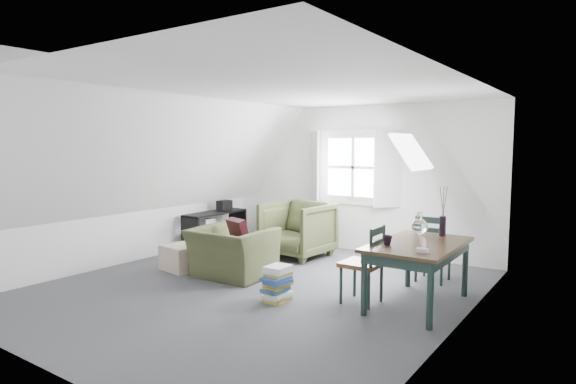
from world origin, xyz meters
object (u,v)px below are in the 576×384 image
Objects in this scene: armchair_near at (232,277)px; magazine_stack at (277,284)px; dining_table at (418,251)px; media_shelf at (214,232)px; ottoman at (184,257)px; dining_chair_near at (364,263)px; dining_chair_far at (432,247)px; armchair_far at (297,256)px.

armchair_near is 1.26m from magazine_stack.
dining_table is at bearing -174.73° from armchair_near.
dining_table reaches higher than media_shelf.
dining_chair_near is (2.86, 0.11, 0.29)m from ottoman.
dining_chair_far reaches higher than ottoman.
magazine_stack is (1.07, -2.04, 0.21)m from armchair_far.
dining_chair_far reaches higher than dining_table.
magazine_stack reaches higher than armchair_near.
media_shelf is 3.21m from magazine_stack.
armchair_near is at bearing -169.92° from dining_table.
ottoman is (-0.85, -0.09, 0.18)m from armchair_near.
media_shelf reaches higher than armchair_near.
dining_table reaches higher than magazine_stack.
dining_chair_far reaches higher than armchair_near.
armchair_far is (0.07, 1.54, 0.00)m from armchair_near.
media_shelf reaches higher than magazine_stack.
armchair_near is 2.77m from dining_chair_far.
dining_chair_far is 0.99× the size of dining_chair_near.
ottoman is 1.52m from media_shelf.
media_shelf is at bearing 117.09° from ottoman.
armchair_near is 0.72× the size of dining_table.
dining_chair_far is at bearing 178.67° from dining_chair_near.
armchair_near is 1.06× the size of armchair_far.
ottoman is 0.44× the size of media_shelf.
dining_table is at bearing -16.35° from media_shelf.
armchair_near is at bearing -76.02° from dining_chair_near.
magazine_stack is (-0.87, -0.51, -0.27)m from dining_chair_near.
dining_chair_far is at bearing -0.27° from armchair_far.
armchair_far is at bearing 156.67° from dining_table.
media_shelf is at bearing 170.12° from dining_table.
dining_chair_far is 3.91m from media_shelf.
media_shelf reaches higher than armchair_far.
armchair_near is at bearing -42.40° from media_shelf.
magazine_stack is (-1.40, -0.80, -0.42)m from dining_table.
dining_chair_far is (2.29, -0.19, 0.47)m from armchair_far.
ottoman is 2.03m from magazine_stack.
dining_chair_far is (3.22, 1.44, 0.29)m from ottoman.
media_shelf is (-0.69, 1.35, 0.11)m from ottoman.
dining_chair_far is at bearing 102.93° from dining_table.
magazine_stack is at bearing -36.34° from media_shelf.
dining_chair_far is 2.23m from magazine_stack.
dining_chair_near is at bearing -148.57° from dining_table.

